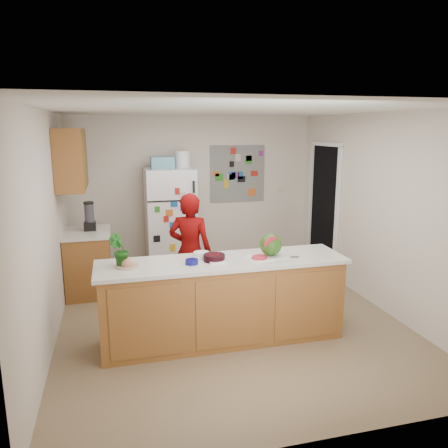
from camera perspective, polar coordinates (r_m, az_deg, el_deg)
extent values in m
cube|color=brown|center=(5.52, 0.61, -12.35)|extent=(4.00, 4.50, 0.02)
cube|color=beige|center=(7.30, -3.98, 4.08)|extent=(4.00, 0.02, 2.50)
cube|color=beige|center=(5.00, -22.19, -0.64)|extent=(0.02, 4.50, 2.50)
cube|color=beige|center=(5.96, 19.66, 1.52)|extent=(0.02, 4.50, 2.50)
cube|color=white|center=(5.02, 0.67, 14.80)|extent=(4.00, 4.50, 0.02)
cube|color=black|center=(7.21, 12.98, 1.85)|extent=(0.03, 0.85, 2.04)
cube|color=brown|center=(4.85, -0.15, -10.15)|extent=(2.60, 0.62, 0.88)
cube|color=silver|center=(4.69, -0.15, -4.96)|extent=(2.68, 0.70, 0.04)
cube|color=brown|center=(6.48, -17.26, -4.96)|extent=(0.60, 0.80, 0.86)
cube|color=silver|center=(6.36, -17.52, -1.09)|extent=(0.64, 0.84, 0.04)
cube|color=brown|center=(6.18, -19.37, 7.99)|extent=(0.35, 1.00, 0.80)
cube|color=silver|center=(6.93, -7.02, 0.21)|extent=(0.75, 0.70, 1.70)
cube|color=#5999B2|center=(6.78, -8.07, 7.96)|extent=(0.35, 0.28, 0.18)
cube|color=slate|center=(7.41, 1.77, 6.57)|extent=(0.95, 0.01, 0.95)
imported|color=#640505|center=(5.61, -4.44, -3.59)|extent=(0.65, 0.55, 1.52)
cylinder|color=black|center=(6.37, -17.17, 0.88)|extent=(0.13, 0.13, 0.38)
cube|color=silver|center=(4.80, 5.51, -4.28)|extent=(0.43, 0.36, 0.01)
sphere|color=#285E0E|center=(4.81, 6.13, -2.69)|extent=(0.25, 0.25, 0.25)
cylinder|color=red|center=(4.72, 4.64, -4.34)|extent=(0.16, 0.16, 0.02)
cylinder|color=black|center=(4.65, -1.28, -4.41)|extent=(0.24, 0.24, 0.07)
cylinder|color=white|center=(4.78, -2.95, -4.03)|extent=(0.18, 0.18, 0.06)
cylinder|color=navy|center=(4.56, -4.23, -4.93)|extent=(0.16, 0.16, 0.05)
cylinder|color=beige|center=(4.56, -12.54, -5.42)|extent=(0.29, 0.29, 0.02)
cube|color=white|center=(4.61, -0.89, -4.89)|extent=(0.18, 0.16, 0.02)
cube|color=slate|center=(4.84, 9.24, -4.27)|extent=(0.09, 0.04, 0.01)
imported|color=#0E3D0F|center=(4.55, -13.54, -3.33)|extent=(0.19, 0.16, 0.34)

